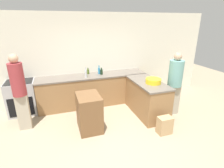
% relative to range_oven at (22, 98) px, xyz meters
% --- Properties ---
extents(ground_plane, '(14.00, 14.00, 0.00)m').
position_rel_range_oven_xyz_m(ground_plane, '(1.98, -2.11, -0.47)').
color(ground_plane, tan).
extents(wall_back, '(8.00, 0.06, 2.70)m').
position_rel_range_oven_xyz_m(wall_back, '(1.98, 0.33, 0.88)').
color(wall_back, silver).
rests_on(wall_back, ground_plane).
extents(counter_back, '(3.23, 0.68, 0.93)m').
position_rel_range_oven_xyz_m(counter_back, '(1.98, -0.03, -0.00)').
color(counter_back, olive).
rests_on(counter_back, ground_plane).
extents(counter_peninsula, '(0.69, 1.45, 0.93)m').
position_rel_range_oven_xyz_m(counter_peninsula, '(3.25, -1.07, -0.00)').
color(counter_peninsula, olive).
rests_on(counter_peninsula, ground_plane).
extents(range_oven, '(0.73, 0.60, 0.94)m').
position_rel_range_oven_xyz_m(range_oven, '(0.00, 0.00, 0.00)').
color(range_oven, '#ADADB2').
rests_on(range_oven, ground_plane).
extents(island_table, '(0.52, 0.71, 0.87)m').
position_rel_range_oven_xyz_m(island_table, '(1.60, -1.32, -0.04)').
color(island_table, brown).
rests_on(island_table, ground_plane).
extents(mixing_bowl, '(0.40, 0.40, 0.13)m').
position_rel_range_oven_xyz_m(mixing_bowl, '(3.32, -1.22, 0.53)').
color(mixing_bowl, yellow).
rests_on(mixing_bowl, counter_peninsula).
extents(vinegar_bottle_clear, '(0.06, 0.06, 0.29)m').
position_rel_range_oven_xyz_m(vinegar_bottle_clear, '(1.76, -0.19, 0.58)').
color(vinegar_bottle_clear, silver).
rests_on(vinegar_bottle_clear, counter_back).
extents(dish_soap_bottle, '(0.06, 0.06, 0.25)m').
position_rel_range_oven_xyz_m(dish_soap_bottle, '(2.21, 0.06, 0.56)').
color(dish_soap_bottle, '#338CBF').
rests_on(dish_soap_bottle, counter_back).
extents(wine_bottle_dark, '(0.08, 0.08, 0.20)m').
position_rel_range_oven_xyz_m(wine_bottle_dark, '(2.26, -0.03, 0.54)').
color(wine_bottle_dark, black).
rests_on(wine_bottle_dark, counter_back).
extents(olive_oil_bottle, '(0.07, 0.07, 0.19)m').
position_rel_range_oven_xyz_m(olive_oil_bottle, '(1.89, 0.15, 0.54)').
color(olive_oil_bottle, '#475B1E').
rests_on(olive_oil_bottle, counter_back).
extents(person_by_range, '(0.30, 0.30, 1.81)m').
position_rel_range_oven_xyz_m(person_by_range, '(0.14, -0.82, 0.53)').
color(person_by_range, '#ADA38E').
rests_on(person_by_range, ground_plane).
extents(person_at_peninsula, '(0.37, 0.37, 1.71)m').
position_rel_range_oven_xyz_m(person_at_peninsula, '(3.92, -1.29, 0.45)').
color(person_at_peninsula, '#ADA38E').
rests_on(person_at_peninsula, ground_plane).
extents(paper_bag, '(0.32, 0.22, 0.41)m').
position_rel_range_oven_xyz_m(paper_bag, '(3.19, -2.05, -0.27)').
color(paper_bag, tan).
rests_on(paper_bag, ground_plane).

